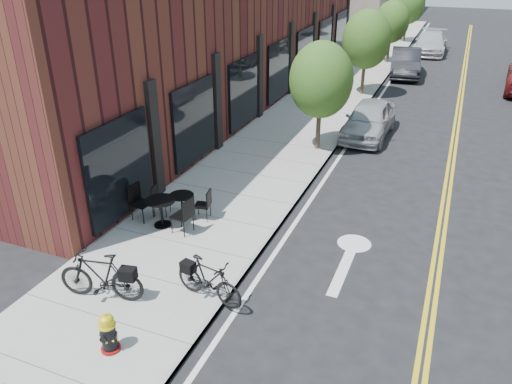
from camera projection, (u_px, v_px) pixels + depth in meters
The scene contains 15 objects.
ground at pixel (227, 302), 10.52m from camera, with size 120.00×120.00×0.00m, color black.
sidewalk_near at pixel (289, 136), 19.46m from camera, with size 4.00×70.00×0.12m, color #9E9B93.
building_near at pixel (226, 24), 22.76m from camera, with size 5.00×28.00×7.00m, color #471617.
tree_near_a at pixel (321, 80), 17.02m from camera, with size 2.20×2.20×3.81m.
tree_near_b at pixel (367, 40), 23.61m from camera, with size 2.30×2.30×3.98m.
tree_near_c at pixel (392, 22), 30.32m from camera, with size 2.10×2.10×3.67m.
tree_near_d at pixel (408, 4), 36.84m from camera, with size 2.40×2.40×4.11m.
fire_hydrant at pixel (108, 333), 8.95m from camera, with size 0.46×0.46×0.82m.
bicycle_left at pixel (101, 276), 10.22m from camera, with size 0.52×1.84×1.10m, color black.
bicycle_right at pixel (209, 280), 10.19m from camera, with size 0.46×1.64×0.99m, color black.
bistro_set_b at pixel (161, 209), 12.94m from camera, with size 1.85×0.88×0.98m.
bistro_set_c at pixel (182, 202), 13.41m from camera, with size 1.59×0.78×0.84m.
parked_car_a at pixel (369, 119), 19.31m from camera, with size 1.62×4.03×1.37m, color #A6A9AE.
parked_car_b at pixel (405, 63), 28.30m from camera, with size 1.57×4.52×1.49m, color black.
parked_car_c at pixel (431, 43), 34.03m from camera, with size 2.00×4.93×1.43m, color silver.
Camera 1 is at (3.73, -7.53, 6.77)m, focal length 35.00 mm.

